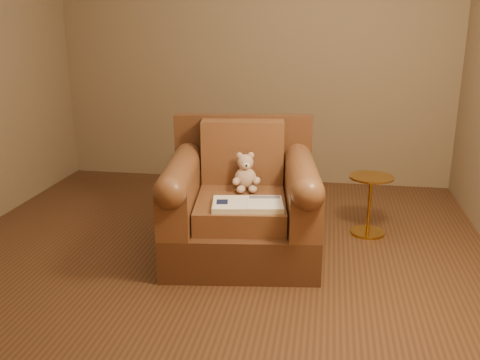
# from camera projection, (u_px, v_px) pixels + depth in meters

# --- Properties ---
(floor) EXTENTS (4.00, 4.00, 0.00)m
(floor) POSITION_uv_depth(u_px,v_px,m) (213.00, 258.00, 3.83)
(floor) COLOR #4E2E1A
(floor) RESTS_ON ground
(room) EXTENTS (4.02, 4.02, 2.71)m
(room) POSITION_uv_depth(u_px,v_px,m) (209.00, 7.00, 3.33)
(room) COLOR #7B644B
(room) RESTS_ON ground
(armchair) EXTENTS (1.17, 1.13, 0.95)m
(armchair) POSITION_uv_depth(u_px,v_px,m) (241.00, 204.00, 3.84)
(armchair) COLOR #4E2C1A
(armchair) RESTS_ON floor
(teddy_bear) EXTENTS (0.20, 0.23, 0.28)m
(teddy_bear) POSITION_uv_depth(u_px,v_px,m) (246.00, 176.00, 3.87)
(teddy_bear) COLOR tan
(teddy_bear) RESTS_ON armchair
(guidebook) EXTENTS (0.50, 0.35, 0.04)m
(guidebook) POSITION_uv_depth(u_px,v_px,m) (248.00, 204.00, 3.53)
(guidebook) COLOR beige
(guidebook) RESTS_ON armchair
(side_table) EXTENTS (0.34, 0.34, 0.48)m
(side_table) POSITION_uv_depth(u_px,v_px,m) (369.00, 203.00, 4.19)
(side_table) COLOR #B88632
(side_table) RESTS_ON floor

